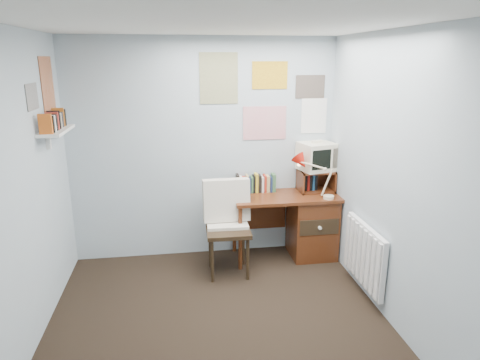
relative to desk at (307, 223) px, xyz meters
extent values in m
plane|color=black|center=(-1.17, -1.48, -0.41)|extent=(3.50, 3.50, 0.00)
cube|color=#A8B8C0|center=(-1.17, 0.27, 0.84)|extent=(3.00, 0.02, 2.50)
cube|color=#A8B8C0|center=(-2.67, -1.48, 0.84)|extent=(0.02, 3.50, 2.50)
cube|color=#A8B8C0|center=(0.33, -1.48, 0.84)|extent=(0.02, 3.50, 2.50)
cube|color=white|center=(-1.17, -1.48, 2.09)|extent=(3.00, 3.50, 0.02)
cube|color=#582914|center=(-0.27, 0.00, 0.34)|extent=(1.20, 0.55, 0.03)
cube|color=#582914|center=(0.06, 0.00, -0.04)|extent=(0.50, 0.50, 0.72)
cylinder|color=#582914|center=(-0.83, -0.24, -0.04)|extent=(0.04, 0.04, 0.72)
cylinder|color=#582914|center=(-0.83, 0.23, -0.04)|extent=(0.04, 0.04, 0.72)
cube|color=#582914|center=(-0.52, 0.25, 0.01)|extent=(0.64, 0.02, 0.30)
cube|color=black|center=(-0.97, -0.30, 0.09)|extent=(0.52, 0.49, 0.98)
cube|color=red|center=(0.17, -0.19, 0.57)|extent=(0.36, 0.32, 0.44)
cube|color=#582914|center=(0.12, 0.11, 0.48)|extent=(0.40, 0.30, 0.25)
cube|color=beige|center=(0.12, 0.13, 0.78)|extent=(0.44, 0.42, 0.35)
cube|color=#582914|center=(-0.51, 0.18, 0.46)|extent=(0.60, 0.14, 0.22)
cube|color=white|center=(0.29, -0.93, 0.01)|extent=(0.09, 0.80, 0.60)
cube|color=white|center=(-2.57, -0.38, 1.21)|extent=(0.20, 0.62, 0.24)
cube|color=white|center=(-0.47, 0.26, 1.44)|extent=(1.20, 0.01, 0.90)
cube|color=white|center=(-2.67, -0.38, 1.59)|extent=(0.01, 0.70, 0.60)
camera|label=1|loc=(-1.49, -4.50, 1.86)|focal=32.00mm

